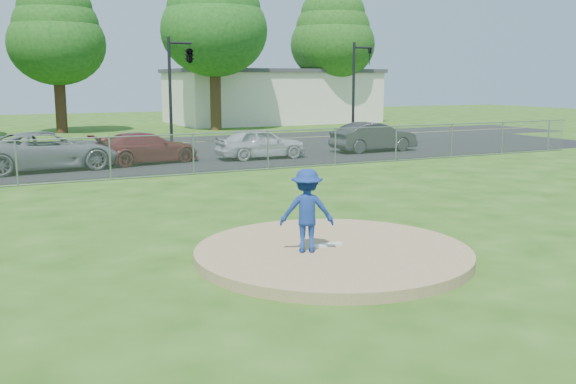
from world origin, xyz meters
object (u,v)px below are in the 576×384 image
at_px(tree_right, 214,17).
at_px(traffic_signal_right, 357,81).
at_px(traffic_signal_center, 188,57).
at_px(parked_car_darkred, 146,148).
at_px(tree_far_right, 333,34).
at_px(parked_car_gray, 49,151).
at_px(parked_car_charcoal, 374,137).
at_px(pitcher, 307,211).
at_px(commercial_building, 272,96).
at_px(parked_car_pearl, 261,143).
at_px(tree_center, 56,32).

relative_size(tree_right, traffic_signal_right, 2.08).
xyz_separation_m(traffic_signal_center, parked_car_darkred, (-3.75, -6.04, -3.96)).
relative_size(tree_far_right, parked_car_gray, 2.01).
bearing_deg(parked_car_charcoal, traffic_signal_center, 47.70).
xyz_separation_m(tree_right, traffic_signal_center, (-5.03, -10.00, -3.04)).
bearing_deg(parked_car_darkred, pitcher, 166.63).
bearing_deg(traffic_signal_right, parked_car_charcoal, -114.99).
bearing_deg(traffic_signal_center, commercial_building, 53.06).
relative_size(parked_car_darkred, parked_car_pearl, 1.11).
relative_size(commercial_building, parked_car_pearl, 4.13).
relative_size(traffic_signal_center, parked_car_charcoal, 1.31).
distance_m(tree_center, parked_car_gray, 19.43).
bearing_deg(pitcher, parked_car_charcoal, -102.16).
bearing_deg(tree_far_right, traffic_signal_right, -113.91).
height_order(traffic_signal_center, parked_car_darkred, traffic_signal_center).
bearing_deg(parked_car_charcoal, traffic_signal_right, -26.33).
bearing_deg(parked_car_pearl, tree_center, 20.08).
relative_size(parked_car_gray, parked_car_pearl, 1.34).
bearing_deg(commercial_building, pitcher, -113.56).
height_order(traffic_signal_right, parked_car_darkred, traffic_signal_right).
bearing_deg(parked_car_pearl, traffic_signal_right, -52.35).
height_order(traffic_signal_right, parked_car_charcoal, traffic_signal_right).
bearing_deg(tree_far_right, parked_car_charcoal, -114.27).
height_order(traffic_signal_center, traffic_signal_right, same).
bearing_deg(parked_car_charcoal, parked_car_pearl, 90.79).
relative_size(tree_far_right, traffic_signal_center, 1.92).
bearing_deg(tree_far_right, traffic_signal_center, -140.96).
height_order(commercial_building, parked_car_charcoal, commercial_building).
bearing_deg(parked_car_darkred, parked_car_gray, 84.50).
distance_m(commercial_building, parked_car_darkred, 27.15).
bearing_deg(parked_car_charcoal, parked_car_gray, 88.80).
bearing_deg(pitcher, traffic_signal_center, -76.68).
bearing_deg(tree_far_right, parked_car_gray, -140.67).
xyz_separation_m(tree_right, tree_far_right, (11.00, 3.00, -0.59)).
bearing_deg(parked_car_darkred, parked_car_charcoal, -102.13).
relative_size(traffic_signal_center, traffic_signal_right, 1.00).
height_order(tree_center, pitcher, tree_center).
xyz_separation_m(tree_right, traffic_signal_right, (5.24, -10.00, -4.29)).
relative_size(tree_right, traffic_signal_center, 2.08).
xyz_separation_m(commercial_building, parked_car_pearl, (-10.82, -22.57, -1.47)).
bearing_deg(pitcher, traffic_signal_right, -98.97).
bearing_deg(traffic_signal_center, pitcher, -101.66).
xyz_separation_m(commercial_building, parked_car_charcoal, (-4.72, -22.35, -1.45)).
relative_size(commercial_building, traffic_signal_right, 2.93).
bearing_deg(tree_far_right, parked_car_pearl, -127.12).
distance_m(pitcher, parked_car_pearl, 16.45).
height_order(commercial_building, traffic_signal_center, traffic_signal_center).
bearing_deg(parked_car_charcoal, pitcher, 141.52).
distance_m(commercial_building, tree_right, 10.73).
xyz_separation_m(tree_center, tree_far_right, (21.00, 1.00, 0.59)).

